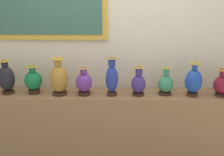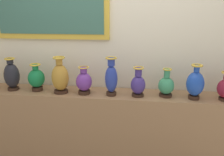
% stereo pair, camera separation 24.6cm
% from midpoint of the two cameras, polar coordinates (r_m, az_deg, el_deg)
% --- Properties ---
extents(display_shelf, '(3.22, 0.39, 0.88)m').
position_cam_midpoint_polar(display_shelf, '(2.70, 2.67, -12.72)').
color(display_shelf, '#99704C').
rests_on(display_shelf, ground_plane).
extents(back_wall, '(5.59, 0.14, 2.88)m').
position_cam_midpoint_polar(back_wall, '(2.64, 3.11, 9.66)').
color(back_wall, beige).
rests_on(back_wall, ground_plane).
extents(vase_onyx, '(0.17, 0.17, 0.38)m').
position_cam_midpoint_polar(vase_onyx, '(2.77, -21.99, 0.59)').
color(vase_onyx, '#382319').
rests_on(vase_onyx, display_shelf).
extents(vase_emerald, '(0.19, 0.19, 0.32)m').
position_cam_midpoint_polar(vase_emerald, '(2.66, -16.31, -0.11)').
color(vase_emerald, '#382319').
rests_on(vase_emerald, display_shelf).
extents(vase_ochre, '(0.19, 0.19, 0.41)m').
position_cam_midpoint_polar(vase_ochre, '(2.51, -10.43, 0.17)').
color(vase_ochre, '#382319').
rests_on(vase_ochre, display_shelf).
extents(vase_violet, '(0.18, 0.18, 0.31)m').
position_cam_midpoint_polar(vase_violet, '(2.46, -4.36, -1.01)').
color(vase_violet, '#382319').
rests_on(vase_violet, display_shelf).
extents(vase_cobalt, '(0.14, 0.14, 0.42)m').
position_cam_midpoint_polar(vase_cobalt, '(2.39, 2.84, -0.03)').
color(vase_cobalt, '#382319').
rests_on(vase_cobalt, display_shelf).
extents(vase_indigo, '(0.16, 0.16, 0.32)m').
position_cam_midpoint_polar(vase_indigo, '(2.42, 9.59, -1.57)').
color(vase_indigo, '#382319').
rests_on(vase_indigo, display_shelf).
extents(vase_jade, '(0.17, 0.17, 0.31)m').
position_cam_midpoint_polar(vase_jade, '(2.48, 16.49, -1.89)').
color(vase_jade, '#382319').
rests_on(vase_jade, display_shelf).
extents(vase_sapphire, '(0.18, 0.18, 0.37)m').
position_cam_midpoint_polar(vase_sapphire, '(2.49, 23.20, -1.38)').
color(vase_sapphire, '#382319').
rests_on(vase_sapphire, display_shelf).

